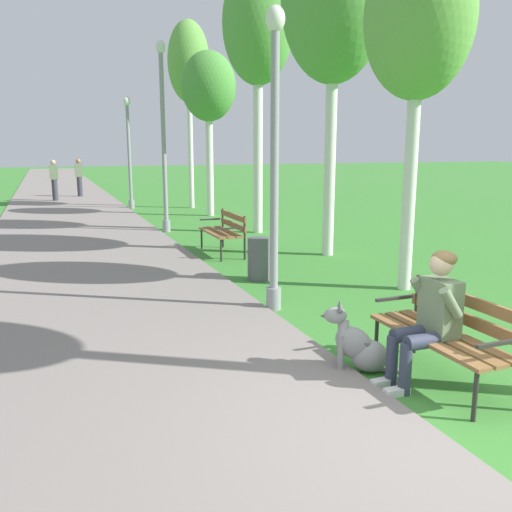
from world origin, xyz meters
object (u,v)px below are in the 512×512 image
object	(u,v)px
lamp_post_near	(275,160)
lamp_post_mid	(163,136)
birch_tree_second	(419,21)
birch_tree_fourth	(258,27)
birch_tree_sixth	(189,63)
litter_bin	(259,259)
person_seated_on_near_bench	(430,314)
park_bench_near	(448,329)
dog_grey	(359,346)
pedestrian_further_distant	(54,180)
birch_tree_fifth	(208,88)
lamp_post_far	(129,152)
pedestrian_distant	(79,178)
park_bench_mid	(225,229)

from	to	relation	value
lamp_post_near	lamp_post_mid	bearing A→B (deg)	89.46
birch_tree_second	birch_tree_fourth	xyz separation A→B (m)	(-0.07, 6.00, 1.06)
birch_tree_sixth	litter_bin	xyz separation A→B (m)	(-1.68, -10.79, -4.59)
person_seated_on_near_bench	park_bench_near	bearing A→B (deg)	-3.61
dog_grey	pedestrian_further_distant	size ratio (longest dim) A/B	0.46
park_bench_near	person_seated_on_near_bench	distance (m)	0.27
birch_tree_fifth	park_bench_near	bearing A→B (deg)	-96.66
birch_tree_second	person_seated_on_near_bench	bearing A→B (deg)	-123.22
dog_grey	birch_tree_second	xyz separation A→B (m)	(2.32, 2.42, 3.63)
person_seated_on_near_bench	birch_tree_second	size ratio (longest dim) A/B	0.25
pedestrian_further_distant	lamp_post_far	bearing A→B (deg)	-56.07
person_seated_on_near_bench	lamp_post_mid	world-z (taller)	lamp_post_mid
pedestrian_distant	park_bench_mid	bearing A→B (deg)	-82.15
dog_grey	birch_tree_second	size ratio (longest dim) A/B	0.15
person_seated_on_near_bench	birch_tree_second	distance (m)	4.72
lamp_post_mid	birch_tree_fourth	distance (m)	3.46
birch_tree_fourth	birch_tree_fifth	xyz separation A→B (m)	(-0.15, 3.74, -1.05)
lamp_post_mid	park_bench_near	bearing A→B (deg)	-86.91
birch_tree_sixth	lamp_post_near	bearing A→B (deg)	-99.60
lamp_post_mid	birch_tree_sixth	distance (m)	6.12
birch_tree_fourth	birch_tree_sixth	bearing A→B (deg)	91.25
pedestrian_further_distant	litter_bin	bearing A→B (deg)	-79.24
birch_tree_sixth	park_bench_near	bearing A→B (deg)	-95.66
pedestrian_distant	lamp_post_mid	bearing A→B (deg)	-82.42
birch_tree_sixth	pedestrian_distant	size ratio (longest dim) A/B	3.86
birch_tree_second	litter_bin	bearing A→B (deg)	144.41
litter_bin	pedestrian_distant	xyz separation A→B (m)	(-1.80, 16.54, 0.49)
park_bench_near	park_bench_mid	xyz separation A→B (m)	(-0.03, 6.56, 0.00)
birch_tree_fifth	pedestrian_further_distant	bearing A→B (deg)	124.49
park_bench_near	birch_tree_second	size ratio (longest dim) A/B	0.30
lamp_post_far	pedestrian_distant	size ratio (longest dim) A/B	2.33
lamp_post_far	litter_bin	bearing A→B (deg)	-88.07
lamp_post_mid	birch_tree_fifth	bearing A→B (deg)	54.21
park_bench_mid	dog_grey	xyz separation A→B (m)	(-0.61, -6.07, -0.25)
birch_tree_sixth	pedestrian_further_distant	world-z (taller)	birch_tree_sixth
dog_grey	pedestrian_distant	world-z (taller)	pedestrian_distant
park_bench_mid	lamp_post_mid	bearing A→B (deg)	98.74
person_seated_on_near_bench	birch_tree_fourth	world-z (taller)	birch_tree_fourth
dog_grey	birch_tree_sixth	bearing A→B (deg)	81.70
birch_tree_sixth	pedestrian_further_distant	distance (m)	7.39
park_bench_near	person_seated_on_near_bench	xyz separation A→B (m)	(-0.21, 0.01, 0.17)
birch_tree_fifth	pedestrian_distant	world-z (taller)	birch_tree_fifth
birch_tree_second	birch_tree_fourth	size ratio (longest dim) A/B	0.79
litter_bin	pedestrian_distant	distance (m)	16.65
lamp_post_mid	litter_bin	size ratio (longest dim) A/B	6.68
lamp_post_near	birch_tree_second	size ratio (longest dim) A/B	0.76
birch_tree_sixth	litter_bin	world-z (taller)	birch_tree_sixth
litter_bin	birch_tree_sixth	bearing A→B (deg)	81.13
birch_tree_fourth	pedestrian_further_distant	distance (m)	12.03
lamp_post_near	pedestrian_further_distant	bearing A→B (deg)	98.37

